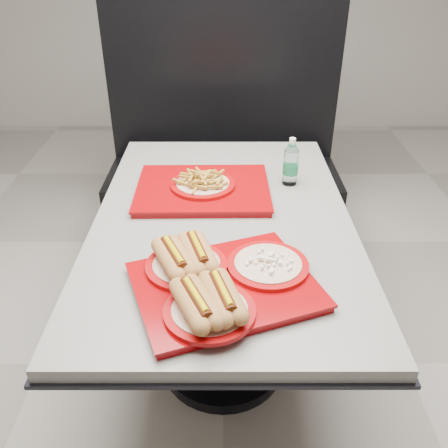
{
  "coord_description": "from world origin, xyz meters",
  "views": [
    {
      "loc": [
        0.0,
        -1.44,
        1.6
      ],
      "look_at": [
        0.0,
        -0.18,
        0.83
      ],
      "focal_mm": 38.0,
      "sensor_mm": 36.0,
      "label": 1
    }
  ],
  "objects_px": {
    "diner_table": "(223,254)",
    "tray_near": "(217,280)",
    "booth_bench": "(223,173)",
    "tray_far": "(203,186)",
    "water_bottle": "(291,164)"
  },
  "relations": [
    {
      "from": "diner_table",
      "to": "tray_near",
      "type": "relative_size",
      "value": 2.41
    },
    {
      "from": "diner_table",
      "to": "booth_bench",
      "type": "bearing_deg",
      "value": 90.0
    },
    {
      "from": "tray_near",
      "to": "tray_far",
      "type": "bearing_deg",
      "value": 96.04
    },
    {
      "from": "diner_table",
      "to": "tray_near",
      "type": "xyz_separation_m",
      "value": [
        -0.01,
        -0.42,
        0.2
      ]
    },
    {
      "from": "booth_bench",
      "to": "tray_near",
      "type": "xyz_separation_m",
      "value": [
        -0.01,
        -1.51,
        0.39
      ]
    },
    {
      "from": "booth_bench",
      "to": "tray_far",
      "type": "distance_m",
      "value": 1.0
    },
    {
      "from": "water_bottle",
      "to": "tray_far",
      "type": "bearing_deg",
      "value": -166.69
    },
    {
      "from": "booth_bench",
      "to": "tray_near",
      "type": "relative_size",
      "value": 2.29
    },
    {
      "from": "booth_bench",
      "to": "diner_table",
      "type": "bearing_deg",
      "value": -90.0
    },
    {
      "from": "tray_near",
      "to": "tray_far",
      "type": "xyz_separation_m",
      "value": [
        -0.06,
        0.59,
        -0.01
      ]
    },
    {
      "from": "booth_bench",
      "to": "tray_far",
      "type": "bearing_deg",
      "value": -94.79
    },
    {
      "from": "booth_bench",
      "to": "tray_far",
      "type": "relative_size",
      "value": 2.64
    },
    {
      "from": "tray_far",
      "to": "diner_table",
      "type": "bearing_deg",
      "value": -66.31
    },
    {
      "from": "tray_far",
      "to": "water_bottle",
      "type": "xyz_separation_m",
      "value": [
        0.34,
        0.08,
        0.05
      ]
    },
    {
      "from": "tray_near",
      "to": "water_bottle",
      "type": "bearing_deg",
      "value": 67.37
    }
  ]
}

